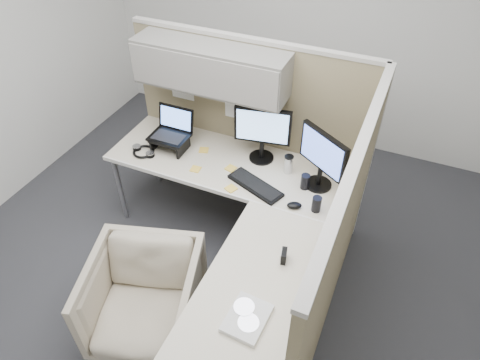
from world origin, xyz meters
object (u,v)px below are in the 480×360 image
at_px(monitor_left, 262,130).
at_px(keyboard, 255,186).
at_px(office_chair, 145,296).
at_px(desk, 236,208).

bearing_deg(monitor_left, keyboard, -86.10).
relative_size(monitor_left, keyboard, 1.04).
bearing_deg(keyboard, office_chair, -92.40).
height_order(office_chair, keyboard, keyboard).
height_order(monitor_left, keyboard, monitor_left).
xyz_separation_m(monitor_left, keyboard, (0.09, -0.34, -0.26)).
distance_m(office_chair, keyboard, 1.11).
xyz_separation_m(office_chair, keyboard, (0.42, 0.96, 0.37)).
distance_m(office_chair, monitor_left, 1.48).
bearing_deg(office_chair, desk, 46.95).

